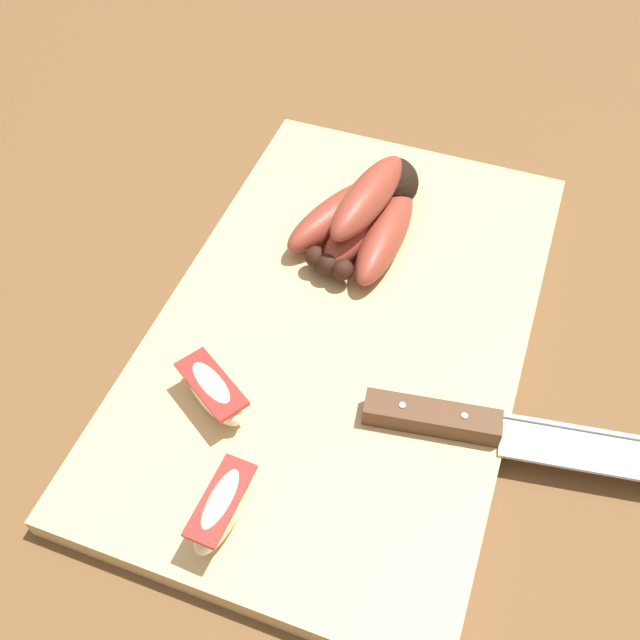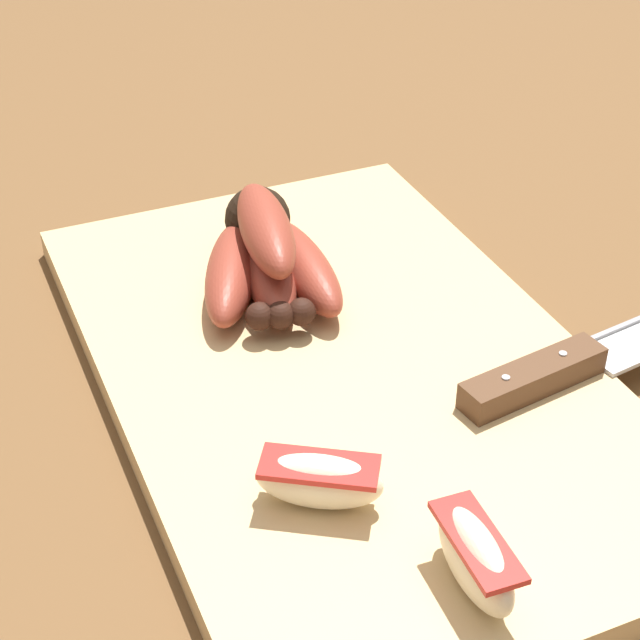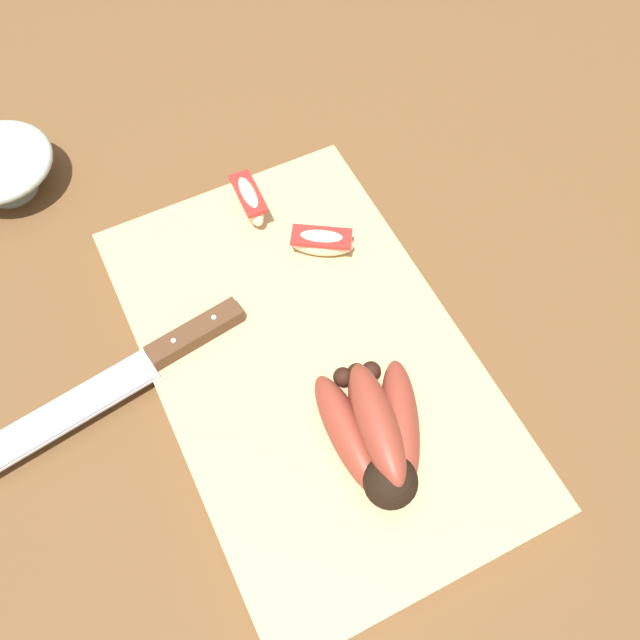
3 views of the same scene
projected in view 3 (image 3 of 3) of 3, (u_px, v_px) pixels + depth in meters
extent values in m
plane|color=brown|center=(298.00, 356.00, 0.71)|extent=(6.00, 6.00, 0.00)
cube|color=tan|center=(311.00, 363.00, 0.70)|extent=(0.48, 0.29, 0.02)
sphere|color=black|center=(390.00, 482.00, 0.60)|extent=(0.05, 0.05, 0.05)
ellipsoid|color=brown|center=(400.00, 423.00, 0.64)|extent=(0.13, 0.08, 0.03)
sphere|color=black|center=(371.00, 371.00, 0.66)|extent=(0.02, 0.02, 0.02)
ellipsoid|color=brown|center=(373.00, 429.00, 0.63)|extent=(0.13, 0.06, 0.03)
sphere|color=black|center=(357.00, 373.00, 0.66)|extent=(0.02, 0.02, 0.02)
ellipsoid|color=brown|center=(346.00, 435.00, 0.63)|extent=(0.13, 0.04, 0.03)
sphere|color=black|center=(343.00, 377.00, 0.66)|extent=(0.02, 0.02, 0.02)
ellipsoid|color=brown|center=(377.00, 424.00, 0.61)|extent=(0.12, 0.06, 0.04)
cylinder|color=white|center=(371.00, 409.00, 0.63)|extent=(0.02, 0.02, 0.00)
cube|color=silver|center=(66.00, 413.00, 0.66)|extent=(0.06, 0.18, 0.00)
cube|color=#99999E|center=(72.00, 424.00, 0.65)|extent=(0.03, 0.17, 0.00)
cube|color=#51331E|center=(195.00, 334.00, 0.69)|extent=(0.04, 0.10, 0.02)
cylinder|color=#B2B2B7|center=(214.00, 317.00, 0.69)|extent=(0.01, 0.01, 0.00)
cylinder|color=#B2B2B7|center=(173.00, 341.00, 0.68)|extent=(0.01, 0.01, 0.00)
ellipsoid|color=#F4E5C1|center=(249.00, 201.00, 0.76)|extent=(0.07, 0.03, 0.04)
cube|color=red|center=(248.00, 193.00, 0.75)|extent=(0.06, 0.03, 0.00)
ellipsoid|color=#F4E5C1|center=(321.00, 243.00, 0.74)|extent=(0.06, 0.07, 0.03)
cube|color=red|center=(321.00, 237.00, 0.73)|extent=(0.06, 0.07, 0.00)
cylinder|color=#A8B7AD|center=(11.00, 186.00, 0.82)|extent=(0.06, 0.06, 0.01)
cone|color=#A8B7AD|center=(4.00, 173.00, 0.80)|extent=(0.10, 0.10, 0.05)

